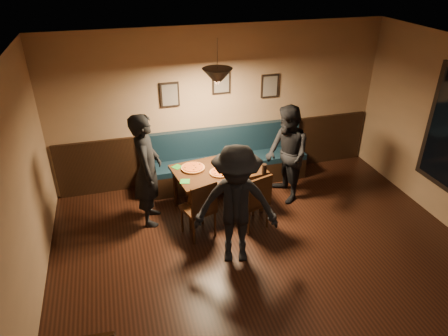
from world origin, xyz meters
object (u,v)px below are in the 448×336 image
object	(u,v)px
diner_front	(236,206)
soda_glass	(264,169)
dining_table	(218,189)
tabasco_bottle	(253,162)
chair_near_left	(198,207)
diner_right	(287,155)
booth_bench	(225,158)
chair_near_right	(252,200)
diner_left	(147,170)

from	to	relation	value
diner_front	soda_glass	world-z (taller)	diner_front
dining_table	tabasco_bottle	bearing A→B (deg)	-12.37
chair_near_left	diner_right	world-z (taller)	diner_right
dining_table	soda_glass	world-z (taller)	soda_glass
diner_front	tabasco_bottle	distance (m)	1.40
booth_bench	diner_front	world-z (taller)	diner_front
dining_table	diner_front	size ratio (longest dim) A/B	0.80
diner_front	chair_near_right	bearing A→B (deg)	69.92
booth_bench	diner_right	bearing A→B (deg)	-43.24
chair_near_left	chair_near_right	size ratio (longest dim) A/B	1.01
booth_bench	tabasco_bottle	xyz separation A→B (m)	(0.23, -0.83, 0.31)
chair_near_left	tabasco_bottle	size ratio (longest dim) A/B	8.42
chair_near_right	soda_glass	bearing A→B (deg)	25.13
chair_near_left	dining_table	bearing A→B (deg)	33.26
dining_table	diner_front	bearing A→B (deg)	-102.70
booth_bench	diner_right	xyz separation A→B (m)	(0.84, -0.79, 0.34)
chair_near_left	diner_right	size ratio (longest dim) A/B	0.57
dining_table	tabasco_bottle	size ratio (longest dim) A/B	12.29
chair_near_left	diner_left	distance (m)	0.96
dining_table	chair_near_right	distance (m)	0.72
diner_left	soda_glass	size ratio (longest dim) A/B	10.93
tabasco_bottle	soda_glass	bearing A→B (deg)	-75.20
diner_right	diner_front	xyz separation A→B (m)	(-1.28, -1.27, 0.03)
chair_near_right	booth_bench	bearing A→B (deg)	73.61
booth_bench	diner_front	bearing A→B (deg)	-102.02
chair_near_left	tabasco_bottle	bearing A→B (deg)	9.78
diner_front	tabasco_bottle	world-z (taller)	diner_front
soda_glass	diner_right	bearing A→B (deg)	32.96
chair_near_right	soda_glass	size ratio (longest dim) A/B	5.71
booth_bench	chair_near_left	size ratio (longest dim) A/B	3.12
chair_near_left	soda_glass	size ratio (longest dim) A/B	5.76
diner_left	dining_table	bearing A→B (deg)	-78.66
booth_bench	chair_near_left	world-z (taller)	booth_bench
booth_bench	diner_left	size ratio (longest dim) A/B	1.65
dining_table	diner_right	xyz separation A→B (m)	(1.19, -0.00, 0.47)
dining_table	chair_near_left	size ratio (longest dim) A/B	1.46
chair_near_right	tabasco_bottle	world-z (taller)	chair_near_right
diner_left	diner_right	xyz separation A→B (m)	(2.31, 0.03, -0.07)
chair_near_left	diner_left	world-z (taller)	diner_left
dining_table	chair_near_right	size ratio (longest dim) A/B	1.47
dining_table	chair_near_right	xyz separation A→B (m)	(0.37, -0.61, 0.10)
soda_glass	tabasco_bottle	bearing A→B (deg)	104.80
diner_front	soda_glass	distance (m)	1.19
diner_left	tabasco_bottle	size ratio (longest dim) A/B	15.98
booth_bench	diner_right	size ratio (longest dim) A/B	1.78
chair_near_right	tabasco_bottle	size ratio (longest dim) A/B	8.35
dining_table	diner_right	distance (m)	1.28
chair_near_left	diner_right	distance (m)	1.80
booth_bench	chair_near_right	bearing A→B (deg)	-88.99
diner_right	chair_near_left	bearing A→B (deg)	-72.08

